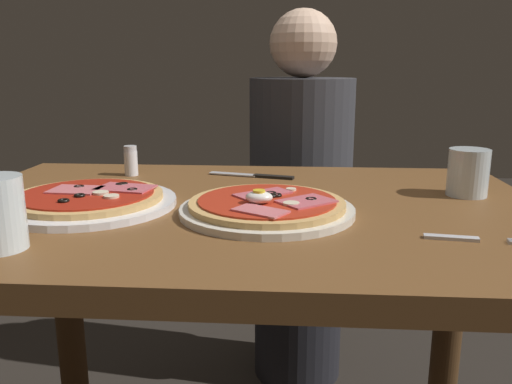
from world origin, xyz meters
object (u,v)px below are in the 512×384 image
object	(u,v)px
dining_table	(241,278)
knife	(257,176)
fork	(472,239)
salt_shaker	(131,161)
pizza_across_left	(88,200)
diner_person	(300,212)
water_glass_near	(468,176)
pizza_foreground	(267,207)

from	to	relation	value
dining_table	knife	size ratio (longest dim) A/B	5.58
fork	salt_shaker	xyz separation A→B (m)	(-0.62, 0.41, 0.03)
pizza_across_left	diner_person	xyz separation A→B (m)	(0.38, 0.75, -0.23)
dining_table	fork	xyz separation A→B (m)	(0.35, -0.18, 0.14)
water_glass_near	diner_person	distance (m)	0.73
pizza_foreground	water_glass_near	world-z (taller)	water_glass_near
pizza_foreground	diner_person	xyz separation A→B (m)	(0.07, 0.77, -0.23)
pizza_across_left	knife	distance (m)	0.39
pizza_foreground	knife	size ratio (longest dim) A/B	1.50
knife	salt_shaker	xyz separation A→B (m)	(-0.28, -0.00, 0.03)
knife	fork	bearing A→B (deg)	-51.05
salt_shaker	diner_person	size ratio (longest dim) A/B	0.06
fork	pizza_foreground	bearing A→B (deg)	158.44
salt_shaker	fork	bearing A→B (deg)	-33.69
knife	diner_person	bearing A→B (deg)	77.65
salt_shaker	diner_person	distance (m)	0.66
pizza_across_left	water_glass_near	xyz separation A→B (m)	(0.69, 0.13, 0.03)
dining_table	salt_shaker	xyz separation A→B (m)	(-0.27, 0.24, 0.17)
diner_person	pizza_foreground	bearing A→B (deg)	85.09
fork	diner_person	bearing A→B (deg)	104.49
pizza_across_left	water_glass_near	world-z (taller)	water_glass_near
dining_table	pizza_across_left	bearing A→B (deg)	-172.80
water_glass_near	salt_shaker	size ratio (longest dim) A/B	1.33
dining_table	salt_shaker	distance (m)	0.40
pizza_foreground	knife	xyz separation A→B (m)	(-0.04, 0.30, -0.01)
water_glass_near	diner_person	bearing A→B (deg)	116.39
dining_table	fork	world-z (taller)	fork
pizza_foreground	fork	bearing A→B (deg)	-21.56
water_glass_near	fork	size ratio (longest dim) A/B	0.56
dining_table	pizza_foreground	world-z (taller)	pizza_foreground
pizza_foreground	water_glass_near	size ratio (longest dim) A/B	3.27
dining_table	fork	distance (m)	0.41
salt_shaker	pizza_across_left	bearing A→B (deg)	-88.87
water_glass_near	fork	xyz separation A→B (m)	(-0.08, -0.27, -0.04)
knife	diner_person	world-z (taller)	diner_person
knife	pizza_foreground	bearing A→B (deg)	-82.71
knife	dining_table	bearing A→B (deg)	-93.29
fork	salt_shaker	size ratio (longest dim) A/B	2.36
pizza_across_left	fork	size ratio (longest dim) A/B	1.95
dining_table	water_glass_near	bearing A→B (deg)	12.80
dining_table	pizza_across_left	distance (m)	0.31
water_glass_near	salt_shaker	distance (m)	0.71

